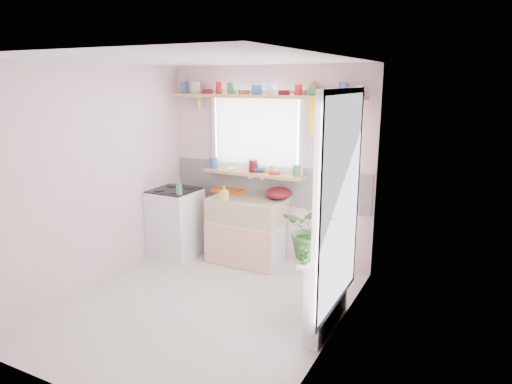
% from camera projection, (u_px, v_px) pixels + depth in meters
% --- Properties ---
extents(room, '(3.20, 3.20, 3.20)m').
position_uv_depth(room, '(293.00, 170.00, 4.94)').
color(room, silver).
rests_on(room, ground).
extents(sink_unit, '(0.95, 0.65, 1.11)m').
position_uv_depth(sink_unit, '(247.00, 230.00, 5.89)').
color(sink_unit, white).
rests_on(sink_unit, ground).
extents(cooker, '(0.58, 0.58, 0.93)m').
position_uv_depth(cooker, '(176.00, 223.00, 6.09)').
color(cooker, white).
rests_on(cooker, ground).
extents(radiator_ledge, '(0.22, 0.95, 0.78)m').
position_uv_depth(radiator_ledge, '(327.00, 288.00, 4.32)').
color(radiator_ledge, white).
rests_on(radiator_ledge, ground).
extents(windowsill, '(1.40, 0.22, 0.04)m').
position_uv_depth(windowsill, '(253.00, 174.00, 5.89)').
color(windowsill, tan).
rests_on(windowsill, room).
extents(pine_shelf, '(2.52, 0.24, 0.04)m').
position_uv_depth(pine_shelf, '(264.00, 96.00, 5.58)').
color(pine_shelf, tan).
rests_on(pine_shelf, room).
extents(shelf_crockery, '(2.47, 0.11, 0.12)m').
position_uv_depth(shelf_crockery, '(264.00, 90.00, 5.56)').
color(shelf_crockery, '#3359A5').
rests_on(shelf_crockery, pine_shelf).
extents(sill_crockery, '(1.35, 0.11, 0.12)m').
position_uv_depth(sill_crockery, '(253.00, 168.00, 5.87)').
color(sill_crockery, '#3359A5').
rests_on(sill_crockery, windowsill).
extents(dish_tray, '(0.43, 0.35, 0.04)m').
position_uv_depth(dish_tray, '(229.00, 190.00, 6.13)').
color(dish_tray, '#D35B12').
rests_on(dish_tray, sink_unit).
extents(colander, '(0.40, 0.40, 0.15)m').
position_uv_depth(colander, '(279.00, 193.00, 5.76)').
color(colander, '#5B0F18').
rests_on(colander, sink_unit).
extents(jade_plant, '(0.48, 0.42, 0.52)m').
position_uv_depth(jade_plant, '(311.00, 230.00, 3.99)').
color(jade_plant, '#305923').
rests_on(jade_plant, radiator_ledge).
extents(fruit_bowl, '(0.39, 0.39, 0.07)m').
position_uv_depth(fruit_bowl, '(323.00, 242.00, 4.34)').
color(fruit_bowl, white).
rests_on(fruit_bowl, radiator_ledge).
extents(herb_pot, '(0.11, 0.08, 0.21)m').
position_uv_depth(herb_pot, '(304.00, 253.00, 3.89)').
color(herb_pot, '#2B5C24').
rests_on(herb_pot, radiator_ledge).
extents(soap_bottle_sink, '(0.09, 0.10, 0.18)m').
position_uv_depth(soap_bottle_sink, '(224.00, 193.00, 5.70)').
color(soap_bottle_sink, '#D9D660').
rests_on(soap_bottle_sink, sink_unit).
extents(sill_cup, '(0.15, 0.15, 0.10)m').
position_uv_depth(sill_cup, '(274.00, 169.00, 5.80)').
color(sill_cup, silver).
rests_on(sill_cup, windowsill).
extents(sill_bowl, '(0.25, 0.25, 0.06)m').
position_uv_depth(sill_bowl, '(258.00, 169.00, 5.90)').
color(sill_bowl, '#2D4A93').
rests_on(sill_bowl, windowsill).
extents(shelf_vase, '(0.19, 0.19, 0.17)m').
position_uv_depth(shelf_vase, '(314.00, 88.00, 5.32)').
color(shelf_vase, '#B75E38').
rests_on(shelf_vase, pine_shelf).
extents(cooker_bottle, '(0.10, 0.10, 0.21)m').
position_uv_depth(cooker_bottle, '(179.00, 187.00, 5.70)').
color(cooker_bottle, '#438751').
rests_on(cooker_bottle, cooker).
extents(fruit, '(0.20, 0.14, 0.10)m').
position_uv_depth(fruit, '(324.00, 236.00, 4.33)').
color(fruit, '#D85C12').
rests_on(fruit, fruit_bowl).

